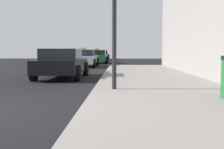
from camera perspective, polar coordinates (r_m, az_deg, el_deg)
The scene contains 6 objects.
sidewalk at distance 5.48m, azimuth 15.15°, elevation -6.98°, with size 4.00×32.00×0.15m, color gray.
car_black at distance 12.52m, azimuth -9.96°, elevation 2.23°, with size 1.95×4.11×1.27m.
car_silver at distance 21.38m, azimuth -5.58°, elevation 3.27°, with size 1.92×4.44×1.43m.
car_green at distance 27.44m, azimuth -2.92°, elevation 3.60°, with size 1.97×4.09×1.43m.
car_red at distance 33.83m, azimuth -3.33°, elevation 3.80°, with size 1.97×4.21×1.43m.
car_blue at distance 42.76m, azimuth -1.98°, elevation 3.99°, with size 2.07×4.35×1.27m.
Camera 1 is at (2.72, -5.21, 1.17)m, focal length 45.73 mm.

